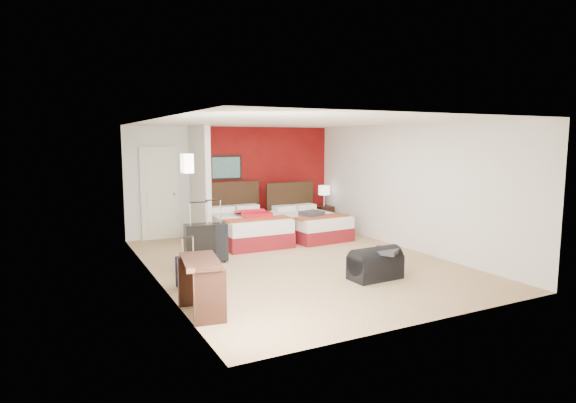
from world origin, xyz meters
TOP-DOWN VIEW (x-y plane):
  - ground at (0.00, 0.00)m, footprint 6.50×6.50m
  - room_walls at (-1.40, 1.42)m, footprint 5.02×6.52m
  - red_accent_panel at (0.75, 3.23)m, footprint 3.50×0.04m
  - partition_wall at (-1.00, 2.61)m, footprint 0.12×1.20m
  - entry_door at (-1.75, 3.20)m, footprint 0.82×0.06m
  - bed_left at (-0.17, 1.98)m, footprint 1.38×1.96m
  - bed_right at (1.28, 1.86)m, footprint 1.36×1.85m
  - red_suitcase_open at (-0.07, 1.88)m, footprint 0.68×0.87m
  - jacket_bundle at (1.18, 1.56)m, footprint 0.54×0.48m
  - nightstand at (2.24, 2.78)m, footprint 0.39×0.39m
  - table_lamp at (2.24, 2.78)m, footprint 0.36×0.36m
  - suitcase_black at (-1.69, 0.41)m, footprint 0.52×0.35m
  - suitcase_charcoal at (-1.35, 0.68)m, footprint 0.46×0.29m
  - suitcase_navy at (-2.16, -0.59)m, footprint 0.39×0.32m
  - duffel_bag at (0.60, -1.48)m, footprint 0.84×0.48m
  - jacket_draped at (0.75, -1.53)m, footprint 0.60×0.58m
  - desk at (-2.31, -1.76)m, footprint 0.56×0.93m

SIDE VIEW (x-z plane):
  - ground at x=0.00m, z-range 0.00..0.00m
  - duffel_bag at x=0.60m, z-range 0.00..0.42m
  - suitcase_navy at x=-2.16m, z-range 0.00..0.46m
  - bed_right at x=1.28m, z-range 0.00..0.53m
  - nightstand at x=2.24m, z-range 0.00..0.53m
  - bed_left at x=-0.17m, z-range 0.00..0.58m
  - suitcase_charcoal at x=-1.35m, z-range 0.00..0.67m
  - desk at x=-2.31m, z-range 0.00..0.72m
  - suitcase_black at x=-1.69m, z-range 0.00..0.73m
  - jacket_draped at x=0.75m, z-range 0.42..0.48m
  - jacket_bundle at x=1.18m, z-range 0.53..0.64m
  - red_suitcase_open at x=-0.07m, z-range 0.58..0.68m
  - table_lamp at x=2.24m, z-range 0.53..1.05m
  - entry_door at x=-1.75m, z-range 0.00..2.05m
  - red_accent_panel at x=0.75m, z-range 0.00..2.50m
  - partition_wall at x=-1.00m, z-range 0.00..2.50m
  - room_walls at x=-1.40m, z-range 0.01..2.51m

